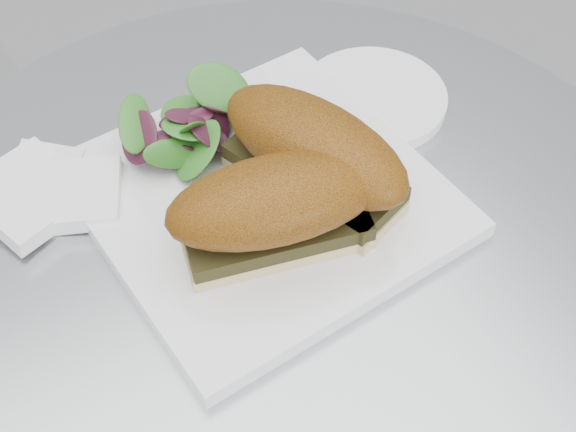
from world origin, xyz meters
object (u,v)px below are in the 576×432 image
object	(u,v)px
sandwich_left	(275,207)
saucer	(373,98)
plate	(262,197)
sandwich_right	(314,153)

from	to	relation	value
sandwich_left	saucer	distance (m)	0.21
plate	sandwich_right	xyz separation A→B (m)	(0.04, -0.02, 0.05)
sandwich_left	saucer	world-z (taller)	sandwich_left
plate	sandwich_left	distance (m)	0.07
plate	sandwich_right	distance (m)	0.07
sandwich_left	saucer	bearing A→B (deg)	46.36
plate	sandwich_right	bearing A→B (deg)	-23.54
saucer	plate	bearing A→B (deg)	-157.10
sandwich_left	plate	bearing A→B (deg)	85.54
plate	sandwich_left	size ratio (longest dim) A/B	1.52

